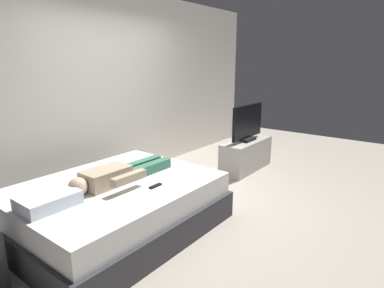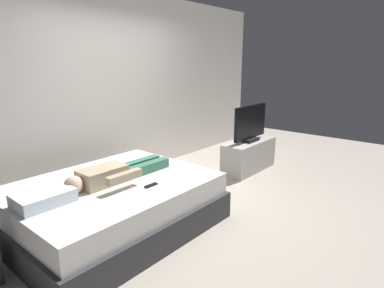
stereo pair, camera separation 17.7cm
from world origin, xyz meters
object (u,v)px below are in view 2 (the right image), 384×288
object	(u,v)px
bed	(113,205)
tv_stand	(249,156)
pillow	(43,198)
person	(114,174)
remote	(151,185)
tv	(250,124)

from	to	relation	value
bed	tv_stand	world-z (taller)	bed
pillow	person	bearing A→B (deg)	-0.61
person	remote	world-z (taller)	person
tv_stand	tv	distance (m)	0.53
pillow	tv_stand	xyz separation A→B (m)	(3.36, -0.12, -0.35)
person	tv_stand	size ratio (longest dim) A/B	1.15
person	tv_stand	world-z (taller)	person
bed	remote	world-z (taller)	remote
pillow	person	size ratio (longest dim) A/B	0.38
person	remote	bearing A→B (deg)	-69.53
bed	tv_stand	bearing A→B (deg)	-2.71
bed	tv	bearing A→B (deg)	-2.71
pillow	tv_stand	world-z (taller)	pillow
remote	tv	size ratio (longest dim) A/B	0.17
pillow	tv	world-z (taller)	tv
person	tv	bearing A→B (deg)	-2.57
person	remote	size ratio (longest dim) A/B	8.40
bed	person	xyz separation A→B (m)	(0.03, -0.01, 0.36)
pillow	bed	bearing A→B (deg)	-0.00
tv_stand	tv	xyz separation A→B (m)	(0.00, 0.00, 0.53)
tv_stand	pillow	bearing A→B (deg)	177.87
tv_stand	tv	bearing A→B (deg)	0.00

